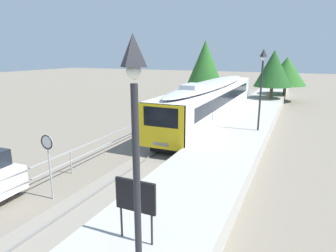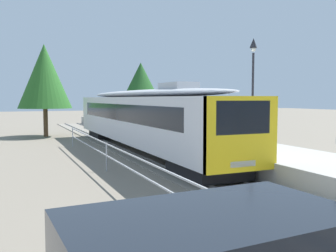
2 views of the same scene
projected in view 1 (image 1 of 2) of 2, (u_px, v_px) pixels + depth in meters
The scene contains 12 objects.
ground_plane at pixel (162, 129), 23.67m from camera, with size 160.00×160.00×0.00m, color slate.
track_rails at pixel (197, 133), 22.47m from camera, with size 3.20×60.00×0.14m.
commuter_train at pixel (212, 99), 25.33m from camera, with size 2.82×20.67×3.74m.
station_platform at pixel (240, 132), 21.07m from camera, with size 3.90×60.00×0.90m, color #A8A59E.
platform_lamp_near_end at pixel (136, 138), 4.73m from camera, with size 0.34×0.34×5.35m.
platform_lamp_mid_platform at pixel (262, 75), 18.94m from camera, with size 0.34×0.34×5.35m.
platform_notice_board at pixel (136, 198), 7.85m from camera, with size 1.20×0.08×1.80m.
speed_limit_sign at pixel (48, 151), 11.82m from camera, with size 0.61×0.10×2.81m.
carpark_fence at pixel (71, 157), 14.73m from camera, with size 0.06×36.06×1.25m.
tree_behind_carpark at pixel (273, 69), 33.16m from camera, with size 4.15×4.15×6.36m.
tree_behind_station_far at pixel (286, 71), 36.66m from camera, with size 4.94×4.94×5.56m.
tree_distant_left at pixel (205, 62), 36.60m from camera, with size 4.31×4.31×7.58m.
Camera 1 is at (6.89, 1.33, 5.95)m, focal length 31.35 mm.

